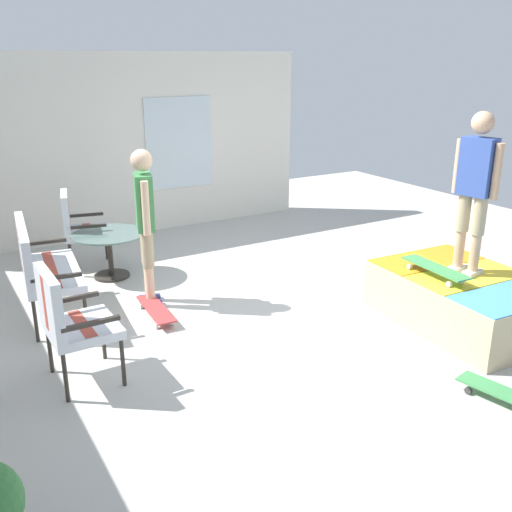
{
  "coord_description": "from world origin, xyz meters",
  "views": [
    {
      "loc": [
        -4.77,
        3.22,
        2.62
      ],
      "look_at": [
        0.03,
        0.37,
        0.7
      ],
      "focal_mm": 40.6,
      "sensor_mm": 36.0,
      "label": 1
    }
  ],
  "objects_px": {
    "patio_chair_near_house": "(77,223)",
    "person_watching": "(145,216)",
    "patio_chair_by_wall": "(67,317)",
    "patio_bench": "(39,262)",
    "skateboard_by_bench": "(156,309)",
    "person_skater": "(475,183)",
    "patio_table": "(110,246)",
    "skate_ramp": "(466,299)",
    "skateboard_on_ramp": "(435,268)",
    "skateboard_spare": "(507,395)"
  },
  "relations": [
    {
      "from": "skate_ramp",
      "to": "person_skater",
      "type": "height_order",
      "value": "person_skater"
    },
    {
      "from": "person_skater",
      "to": "skateboard_spare",
      "type": "relative_size",
      "value": 1.97
    },
    {
      "from": "skateboard_spare",
      "to": "skateboard_on_ramp",
      "type": "distance_m",
      "value": 1.59
    },
    {
      "from": "patio_table",
      "to": "person_watching",
      "type": "distance_m",
      "value": 1.2
    },
    {
      "from": "patio_chair_by_wall",
      "to": "patio_table",
      "type": "bearing_deg",
      "value": -24.53
    },
    {
      "from": "patio_chair_by_wall",
      "to": "skateboard_on_ramp",
      "type": "xyz_separation_m",
      "value": [
        -0.72,
        -3.46,
        -0.0
      ]
    },
    {
      "from": "patio_chair_near_house",
      "to": "patio_chair_by_wall",
      "type": "height_order",
      "value": "same"
    },
    {
      "from": "skate_ramp",
      "to": "person_watching",
      "type": "height_order",
      "value": "person_watching"
    },
    {
      "from": "person_watching",
      "to": "skateboard_spare",
      "type": "distance_m",
      "value": 3.88
    },
    {
      "from": "skate_ramp",
      "to": "patio_chair_near_house",
      "type": "xyz_separation_m",
      "value": [
        3.67,
        3.01,
        0.35
      ]
    },
    {
      "from": "skateboard_by_bench",
      "to": "skateboard_spare",
      "type": "distance_m",
      "value": 3.48
    },
    {
      "from": "person_watching",
      "to": "patio_bench",
      "type": "bearing_deg",
      "value": 77.92
    },
    {
      "from": "patio_table",
      "to": "skateboard_on_ramp",
      "type": "xyz_separation_m",
      "value": [
        -3.01,
        -2.42,
        0.21
      ]
    },
    {
      "from": "patio_chair_near_house",
      "to": "skateboard_by_bench",
      "type": "distance_m",
      "value": 2.0
    },
    {
      "from": "patio_chair_by_wall",
      "to": "skateboard_spare",
      "type": "bearing_deg",
      "value": -126.16
    },
    {
      "from": "skate_ramp",
      "to": "person_watching",
      "type": "bearing_deg",
      "value": 50.88
    },
    {
      "from": "person_skater",
      "to": "skateboard_on_ramp",
      "type": "bearing_deg",
      "value": 76.4
    },
    {
      "from": "patio_chair_near_house",
      "to": "person_watching",
      "type": "distance_m",
      "value": 1.62
    },
    {
      "from": "person_skater",
      "to": "patio_table",
      "type": "bearing_deg",
      "value": 41.75
    },
    {
      "from": "patio_table",
      "to": "patio_chair_by_wall",
      "type": "bearing_deg",
      "value": 155.47
    },
    {
      "from": "person_watching",
      "to": "skateboard_by_bench",
      "type": "distance_m",
      "value": 1.0
    },
    {
      "from": "skateboard_by_bench",
      "to": "skateboard_spare",
      "type": "height_order",
      "value": "same"
    },
    {
      "from": "skate_ramp",
      "to": "skateboard_by_bench",
      "type": "xyz_separation_m",
      "value": [
        1.77,
        2.72,
        -0.18
      ]
    },
    {
      "from": "patio_chair_by_wall",
      "to": "skateboard_by_bench",
      "type": "bearing_deg",
      "value": -50.78
    },
    {
      "from": "person_watching",
      "to": "patio_chair_near_house",
      "type": "bearing_deg",
      "value": 13.67
    },
    {
      "from": "person_watching",
      "to": "skateboard_on_ramp",
      "type": "xyz_separation_m",
      "value": [
        -1.99,
        -2.3,
        -0.4
      ]
    },
    {
      "from": "skate_ramp",
      "to": "patio_chair_near_house",
      "type": "bearing_deg",
      "value": 39.34
    },
    {
      "from": "patio_bench",
      "to": "skateboard_spare",
      "type": "bearing_deg",
      "value": -142.1
    },
    {
      "from": "patio_bench",
      "to": "skateboard_by_bench",
      "type": "bearing_deg",
      "value": -121.22
    },
    {
      "from": "skateboard_by_bench",
      "to": "patio_chair_by_wall",
      "type": "bearing_deg",
      "value": 129.22
    },
    {
      "from": "patio_bench",
      "to": "patio_chair_by_wall",
      "type": "relative_size",
      "value": 1.28
    },
    {
      "from": "patio_chair_near_house",
      "to": "person_watching",
      "type": "relative_size",
      "value": 0.59
    },
    {
      "from": "patio_bench",
      "to": "skateboard_spare",
      "type": "height_order",
      "value": "patio_bench"
    },
    {
      "from": "person_watching",
      "to": "skate_ramp",
      "type": "bearing_deg",
      "value": -129.12
    },
    {
      "from": "person_watching",
      "to": "skateboard_on_ramp",
      "type": "height_order",
      "value": "person_watching"
    },
    {
      "from": "patio_chair_by_wall",
      "to": "patio_bench",
      "type": "bearing_deg",
      "value": -2.78
    },
    {
      "from": "skateboard_spare",
      "to": "skateboard_on_ramp",
      "type": "relative_size",
      "value": 1.02
    },
    {
      "from": "patio_chair_by_wall",
      "to": "person_skater",
      "type": "height_order",
      "value": "person_skater"
    },
    {
      "from": "skate_ramp",
      "to": "person_watching",
      "type": "distance_m",
      "value": 3.48
    },
    {
      "from": "patio_chair_by_wall",
      "to": "skateboard_on_ramp",
      "type": "relative_size",
      "value": 1.26
    },
    {
      "from": "patio_chair_by_wall",
      "to": "person_watching",
      "type": "height_order",
      "value": "person_watching"
    },
    {
      "from": "skateboard_spare",
      "to": "skateboard_on_ramp",
      "type": "bearing_deg",
      "value": -23.31
    },
    {
      "from": "patio_table",
      "to": "person_watching",
      "type": "height_order",
      "value": "person_watching"
    },
    {
      "from": "patio_table",
      "to": "person_skater",
      "type": "distance_m",
      "value": 4.29
    },
    {
      "from": "person_watching",
      "to": "person_skater",
      "type": "bearing_deg",
      "value": -128.07
    },
    {
      "from": "skate_ramp",
      "to": "patio_chair_by_wall",
      "type": "height_order",
      "value": "patio_chair_by_wall"
    },
    {
      "from": "patio_chair_near_house",
      "to": "skateboard_by_bench",
      "type": "xyz_separation_m",
      "value": [
        -1.91,
        -0.29,
        -0.53
      ]
    },
    {
      "from": "patio_bench",
      "to": "person_watching",
      "type": "height_order",
      "value": "person_watching"
    },
    {
      "from": "patio_table",
      "to": "person_skater",
      "type": "height_order",
      "value": "person_skater"
    },
    {
      "from": "patio_table",
      "to": "person_watching",
      "type": "bearing_deg",
      "value": -173.36
    }
  ]
}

